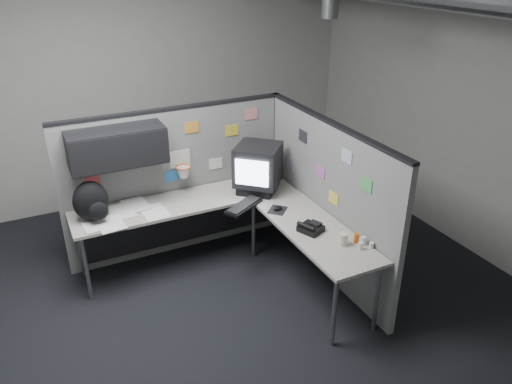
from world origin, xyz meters
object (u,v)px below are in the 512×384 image
desk (219,217)px  backpack (91,202)px  phone (310,228)px  monitor (258,167)px  keyboard (244,206)px

desk → backpack: 1.24m
phone → monitor: bearing=80.0°
monitor → keyboard: bearing=-138.0°
phone → desk: bearing=112.8°
phone → keyboard: bearing=104.5°
backpack → keyboard: bearing=-13.4°
desk → monitor: 0.67m
desk → phone: 1.00m
keyboard → desk: bearing=165.7°
monitor → backpack: (-1.70, 0.08, -0.06)m
desk → keyboard: keyboard is taller
desk → backpack: size_ratio=5.77×
monitor → keyboard: monitor is taller
desk → monitor: monitor is taller
desk → monitor: bearing=19.2°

